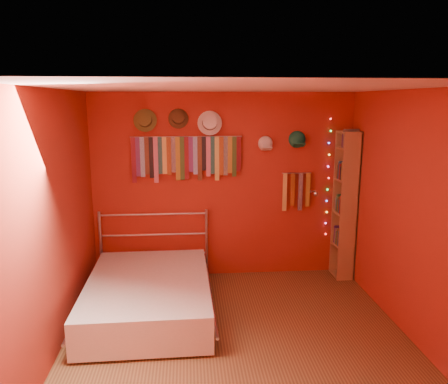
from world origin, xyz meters
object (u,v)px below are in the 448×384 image
object	(u,v)px
tie_rack	(186,156)
bookshelf	(348,204)
reading_lamp	(315,193)
bed	(149,295)

from	to	relation	value
tie_rack	bookshelf	xyz separation A→B (m)	(2.16, -0.15, -0.66)
tie_rack	bookshelf	bearing A→B (deg)	-4.10
reading_lamp	bookshelf	bearing A→B (deg)	-0.24
bookshelf	bed	bearing A→B (deg)	-161.29
bookshelf	tie_rack	bearing A→B (deg)	175.90
bookshelf	bed	world-z (taller)	bookshelf
tie_rack	reading_lamp	xyz separation A→B (m)	(1.70, -0.15, -0.50)
reading_lamp	bed	xyz separation A→B (m)	(-2.15, -0.88, -0.96)
tie_rack	reading_lamp	size ratio (longest dim) A/B	5.18
reading_lamp	bed	size ratio (longest dim) A/B	0.14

